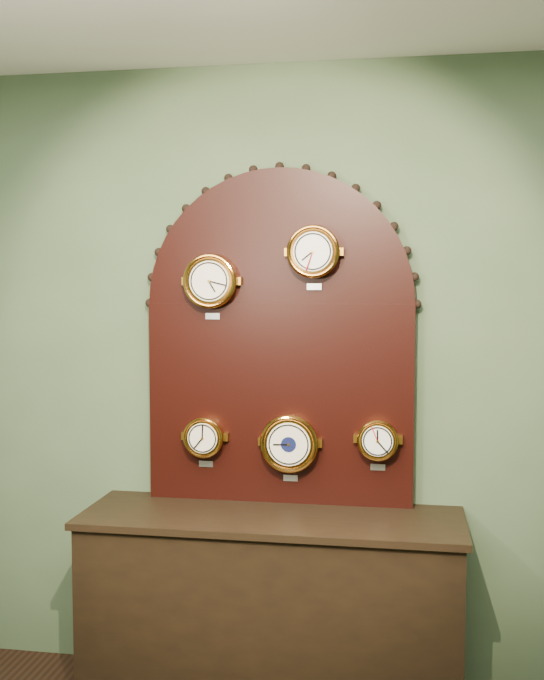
% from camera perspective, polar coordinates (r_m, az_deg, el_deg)
% --- Properties ---
extents(wall_back, '(4.00, 0.00, 4.00)m').
position_cam_1_polar(wall_back, '(3.65, 0.66, -2.54)').
color(wall_back, '#445B3E').
rests_on(wall_back, ground).
extents(shop_counter, '(1.60, 0.50, 0.80)m').
position_cam_1_polar(shop_counter, '(3.65, -0.06, -18.86)').
color(shop_counter, black).
rests_on(shop_counter, ground_plane).
extents(display_board, '(1.26, 0.06, 1.53)m').
position_cam_1_polar(display_board, '(3.58, 0.54, 0.96)').
color(display_board, black).
rests_on(display_board, shop_counter).
extents(roman_clock, '(0.24, 0.08, 0.29)m').
position_cam_1_polar(roman_clock, '(3.57, -4.40, 4.21)').
color(roman_clock, '#C37829').
rests_on(roman_clock, display_board).
extents(arabic_clock, '(0.23, 0.08, 0.28)m').
position_cam_1_polar(arabic_clock, '(3.49, 2.98, 6.30)').
color(arabic_clock, '#C37829').
rests_on(arabic_clock, display_board).
extents(hygrometer, '(0.18, 0.08, 0.24)m').
position_cam_1_polar(hygrometer, '(3.65, -4.87, -6.92)').
color(hygrometer, '#C37829').
rests_on(hygrometer, display_board).
extents(barometer, '(0.26, 0.08, 0.31)m').
position_cam_1_polar(barometer, '(3.57, 1.26, -7.38)').
color(barometer, '#C37829').
rests_on(barometer, display_board).
extents(tide_clock, '(0.18, 0.08, 0.23)m').
position_cam_1_polar(tide_clock, '(3.53, 7.57, -7.09)').
color(tide_clock, '#C37829').
rests_on(tide_clock, display_board).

